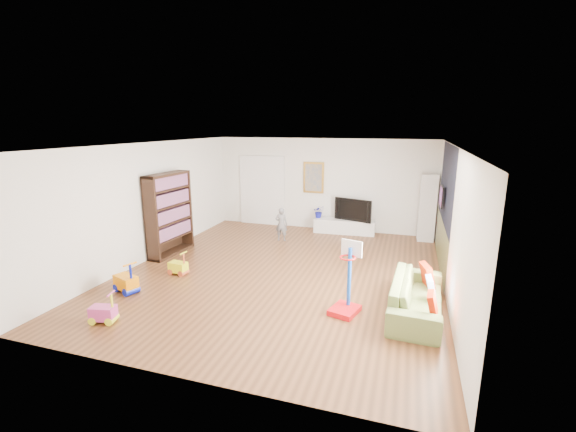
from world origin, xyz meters
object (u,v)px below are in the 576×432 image
(media_console, at_px, (344,226))
(bookshelf, at_px, (169,214))
(basketball_hoop, at_px, (346,278))
(sofa, at_px, (417,296))

(media_console, distance_m, bookshelf, 4.91)
(bookshelf, bearing_deg, media_console, 42.93)
(bookshelf, relative_size, basketball_hoop, 1.60)
(sofa, bearing_deg, basketball_hoop, 111.32)
(sofa, bearing_deg, media_console, 26.86)
(bookshelf, xyz_separation_m, sofa, (5.70, -1.40, -0.69))
(bookshelf, bearing_deg, sofa, -10.38)
(basketball_hoop, bearing_deg, bookshelf, 174.46)
(media_console, relative_size, sofa, 0.86)
(basketball_hoop, bearing_deg, sofa, 33.88)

